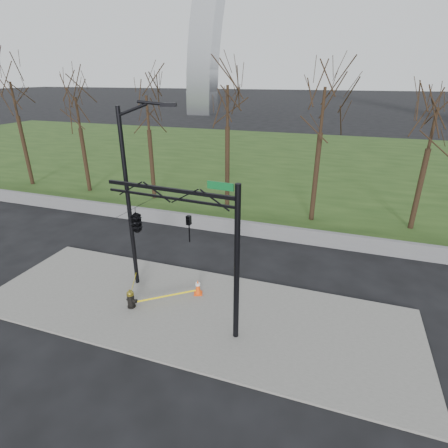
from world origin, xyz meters
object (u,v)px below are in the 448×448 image
(fire_hydrant, at_px, (131,299))
(traffic_cone, at_px, (198,287))
(traffic_signal_mast, at_px, (154,223))
(street_light, at_px, (132,189))

(fire_hydrant, xyz_separation_m, traffic_cone, (2.26, 1.79, -0.03))
(fire_hydrant, relative_size, traffic_signal_mast, 0.14)
(traffic_cone, relative_size, street_light, 0.09)
(traffic_cone, distance_m, street_light, 5.11)
(street_light, xyz_separation_m, traffic_signal_mast, (2.00, -1.83, -0.55))
(fire_hydrant, bearing_deg, traffic_signal_mast, 3.91)
(traffic_cone, xyz_separation_m, traffic_signal_mast, (-0.85, -1.83, 3.69))
(traffic_signal_mast, bearing_deg, street_light, 141.71)
(street_light, bearing_deg, traffic_signal_mast, -54.93)
(traffic_cone, height_order, traffic_signal_mast, traffic_signal_mast)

